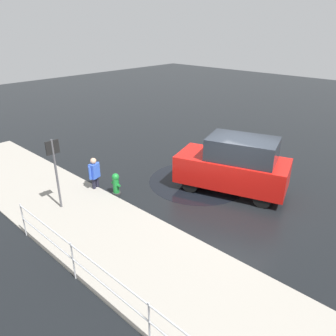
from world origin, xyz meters
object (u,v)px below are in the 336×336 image
moving_hatchback (234,165)px  sign_post (55,164)px  fire_hydrant (116,184)px  pedestrian (94,172)px

moving_hatchback → sign_post: (3.50, 4.94, 0.55)m
fire_hydrant → moving_hatchback: bearing=-133.8°
pedestrian → moving_hatchback: bearing=-139.1°
fire_hydrant → sign_post: size_ratio=0.33×
moving_hatchback → fire_hydrant: 4.28m
moving_hatchback → fire_hydrant: moving_hatchback is taller
pedestrian → sign_post: 1.88m
sign_post → moving_hatchback: bearing=-125.4°
fire_hydrant → sign_post: 2.29m
moving_hatchback → fire_hydrant: (2.93, 3.06, -0.63)m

